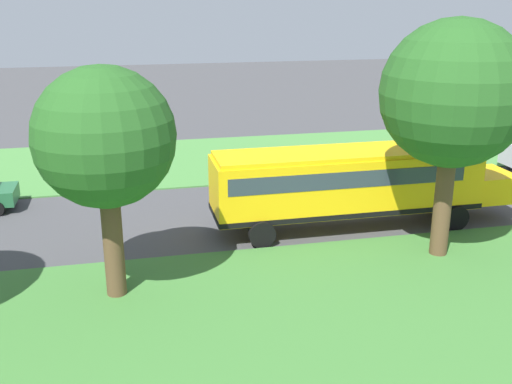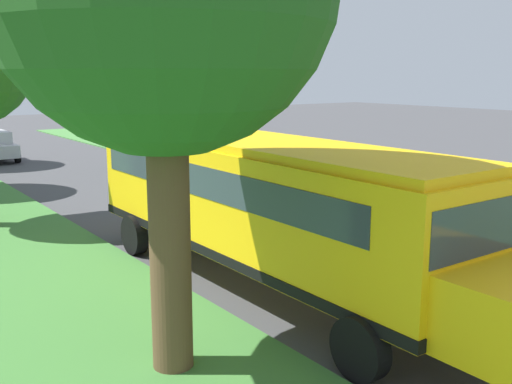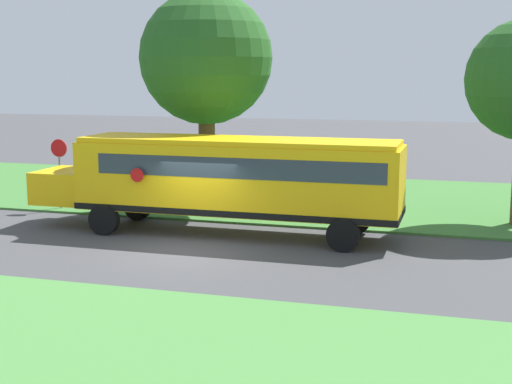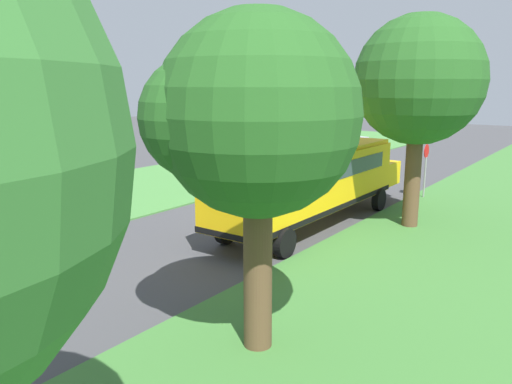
% 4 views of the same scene
% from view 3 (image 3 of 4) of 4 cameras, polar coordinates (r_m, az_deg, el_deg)
% --- Properties ---
extents(ground_plane, '(120.00, 120.00, 0.00)m').
position_cam_3_polar(ground_plane, '(21.42, -5.73, -4.69)').
color(ground_plane, '#424244').
extents(grass_verge, '(12.00, 80.00, 0.08)m').
position_cam_3_polar(grass_verge, '(30.70, 1.30, -0.23)').
color(grass_verge, '#3D7533').
rests_on(grass_verge, ground).
extents(school_bus, '(2.85, 12.42, 3.16)m').
position_cam_3_polar(school_bus, '(23.14, -2.15, 1.27)').
color(school_bus, yellow).
rests_on(school_bus, ground).
extents(oak_tree_beside_bus, '(4.91, 4.91, 8.24)m').
position_cam_3_polar(oak_tree_beside_bus, '(26.65, -4.22, 10.51)').
color(oak_tree_beside_bus, brown).
rests_on(oak_tree_beside_bus, ground).
extents(stop_sign, '(0.08, 0.68, 2.74)m').
position_cam_3_polar(stop_sign, '(28.29, -15.44, 2.06)').
color(stop_sign, gray).
rests_on(stop_sign, ground).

